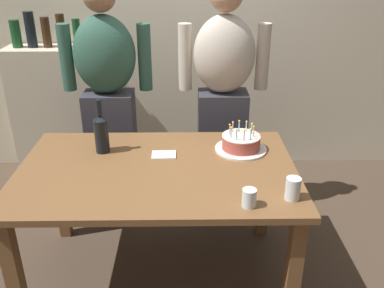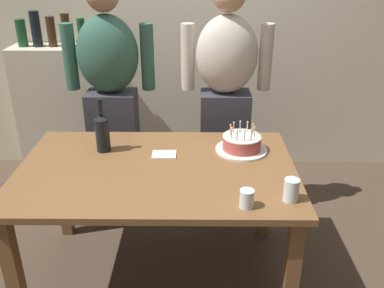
{
  "view_description": "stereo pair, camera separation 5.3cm",
  "coord_description": "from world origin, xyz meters",
  "px_view_note": "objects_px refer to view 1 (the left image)",
  "views": [
    {
      "loc": [
        0.16,
        -1.99,
        1.81
      ],
      "look_at": [
        0.19,
        0.09,
        0.84
      ],
      "focal_mm": 39.14,
      "sensor_mm": 36.0,
      "label": 1
    },
    {
      "loc": [
        0.21,
        -1.99,
        1.81
      ],
      "look_at": [
        0.19,
        0.09,
        0.84
      ],
      "focal_mm": 39.14,
      "sensor_mm": 36.0,
      "label": 2
    }
  ],
  "objects_px": {
    "birthday_cake": "(241,143)",
    "person_woman_cardigan": "(223,99)",
    "water_glass_near": "(293,189)",
    "water_glass_far": "(249,198)",
    "wine_bottle": "(101,132)",
    "person_man_bearded": "(108,99)",
    "napkin_stack": "(164,155)"
  },
  "relations": [
    {
      "from": "water_glass_near",
      "to": "water_glass_far",
      "type": "distance_m",
      "value": 0.22
    },
    {
      "from": "water_glass_near",
      "to": "wine_bottle",
      "type": "xyz_separation_m",
      "value": [
        -0.98,
        0.52,
        0.07
      ]
    },
    {
      "from": "water_glass_near",
      "to": "person_woman_cardigan",
      "type": "height_order",
      "value": "person_woman_cardigan"
    },
    {
      "from": "person_man_bearded",
      "to": "person_woman_cardigan",
      "type": "xyz_separation_m",
      "value": [
        0.79,
        0.0,
        0.0
      ]
    },
    {
      "from": "wine_bottle",
      "to": "person_woman_cardigan",
      "type": "bearing_deg",
      "value": 36.49
    },
    {
      "from": "napkin_stack",
      "to": "wine_bottle",
      "type": "bearing_deg",
      "value": 170.66
    },
    {
      "from": "birthday_cake",
      "to": "person_woman_cardigan",
      "type": "height_order",
      "value": "person_woman_cardigan"
    },
    {
      "from": "person_man_bearded",
      "to": "napkin_stack",
      "type": "bearing_deg",
      "value": 123.79
    },
    {
      "from": "water_glass_near",
      "to": "person_man_bearded",
      "type": "bearing_deg",
      "value": 133.89
    },
    {
      "from": "wine_bottle",
      "to": "person_man_bearded",
      "type": "xyz_separation_m",
      "value": [
        -0.05,
        0.55,
        0.01
      ]
    },
    {
      "from": "water_glass_far",
      "to": "person_man_bearded",
      "type": "distance_m",
      "value": 1.4
    },
    {
      "from": "water_glass_near",
      "to": "napkin_stack",
      "type": "height_order",
      "value": "water_glass_near"
    },
    {
      "from": "wine_bottle",
      "to": "person_woman_cardigan",
      "type": "relative_size",
      "value": 0.19
    },
    {
      "from": "person_man_bearded",
      "to": "person_woman_cardigan",
      "type": "bearing_deg",
      "value": -180.0
    },
    {
      "from": "birthday_cake",
      "to": "napkin_stack",
      "type": "height_order",
      "value": "birthday_cake"
    },
    {
      "from": "birthday_cake",
      "to": "person_woman_cardigan",
      "type": "distance_m",
      "value": 0.55
    },
    {
      "from": "water_glass_far",
      "to": "napkin_stack",
      "type": "relative_size",
      "value": 0.64
    },
    {
      "from": "water_glass_near",
      "to": "person_man_bearded",
      "type": "relative_size",
      "value": 0.07
    },
    {
      "from": "water_glass_near",
      "to": "water_glass_far",
      "type": "relative_size",
      "value": 1.26
    },
    {
      "from": "water_glass_far",
      "to": "wine_bottle",
      "type": "relative_size",
      "value": 0.28
    },
    {
      "from": "napkin_stack",
      "to": "person_woman_cardigan",
      "type": "bearing_deg",
      "value": 57.65
    },
    {
      "from": "wine_bottle",
      "to": "person_woman_cardigan",
      "type": "xyz_separation_m",
      "value": [
        0.74,
        0.55,
        0.01
      ]
    },
    {
      "from": "birthday_cake",
      "to": "water_glass_far",
      "type": "bearing_deg",
      "value": -93.33
    },
    {
      "from": "wine_bottle",
      "to": "napkin_stack",
      "type": "bearing_deg",
      "value": -9.34
    },
    {
      "from": "wine_bottle",
      "to": "napkin_stack",
      "type": "height_order",
      "value": "wine_bottle"
    },
    {
      "from": "water_glass_far",
      "to": "wine_bottle",
      "type": "distance_m",
      "value": 0.97
    },
    {
      "from": "napkin_stack",
      "to": "person_woman_cardigan",
      "type": "distance_m",
      "value": 0.73
    },
    {
      "from": "napkin_stack",
      "to": "water_glass_near",
      "type": "bearing_deg",
      "value": -36.66
    },
    {
      "from": "birthday_cake",
      "to": "wine_bottle",
      "type": "xyz_separation_m",
      "value": [
        -0.8,
        -0.01,
        0.08
      ]
    },
    {
      "from": "napkin_stack",
      "to": "person_man_bearded",
      "type": "bearing_deg",
      "value": 123.79
    },
    {
      "from": "person_man_bearded",
      "to": "water_glass_far",
      "type": "bearing_deg",
      "value": 125.89
    },
    {
      "from": "birthday_cake",
      "to": "napkin_stack",
      "type": "bearing_deg",
      "value": -171.51
    }
  ]
}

